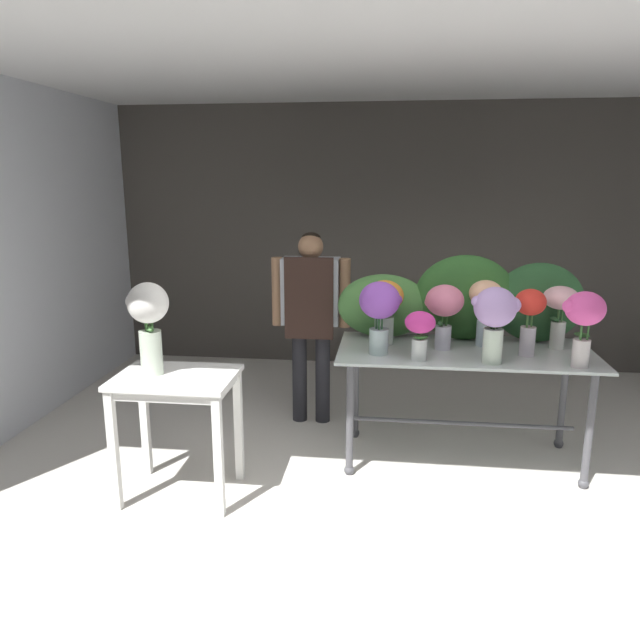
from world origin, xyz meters
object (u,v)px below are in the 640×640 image
side_table_white (177,393)px  vase_magenta_tulips (420,330)px  vase_sunset_snapdragons (385,305)px  vase_blush_peonies (560,306)px  vase_white_roses_tall (149,318)px  vase_violet_lilies (380,308)px  vase_peach_carnations (486,302)px  display_table_glass (464,369)px  vase_rosy_anemones (444,307)px  florist (311,307)px  vase_fuchsia_hydrangea (584,317)px  vase_lilac_ranunculus (495,315)px  vase_scarlet_stock (529,314)px

side_table_white → vase_magenta_tulips: 1.59m
vase_sunset_snapdragons → vase_magenta_tulips: bearing=-58.0°
side_table_white → vase_blush_peonies: bearing=18.2°
vase_magenta_tulips → vase_white_roses_tall: 1.70m
vase_violet_lilies → vase_peach_carnations: 0.78m
display_table_glass → vase_magenta_tulips: (-0.32, -0.27, 0.34)m
vase_blush_peonies → vase_white_roses_tall: bearing=-162.8°
display_table_glass → vase_rosy_anemones: bearing=177.7°
vase_blush_peonies → vase_white_roses_tall: 2.72m
florist → vase_white_roses_tall: florist is taller
vase_fuchsia_hydrangea → vase_violet_lilies: vase_violet_lilies is taller
vase_lilac_ranunculus → vase_rosy_anemones: (-0.29, 0.29, -0.01)m
vase_lilac_ranunculus → vase_sunset_snapdragons: vase_lilac_ranunculus is taller
vase_magenta_tulips → vase_white_roses_tall: vase_white_roses_tall is taller
display_table_glass → vase_white_roses_tall: (-1.97, -0.69, 0.47)m
display_table_glass → vase_lilac_ranunculus: 0.55m
florist → vase_violet_lilies: 0.95m
vase_peach_carnations → vase_scarlet_stock: bearing=-39.5°
vase_magenta_tulips → vase_violet_lilies: bearing=157.8°
vase_magenta_tulips → vase_fuchsia_hydrangea: bearing=-1.7°
display_table_glass → side_table_white: bearing=-159.2°
vase_magenta_tulips → vase_sunset_snapdragons: vase_sunset_snapdragons is taller
vase_fuchsia_hydrangea → vase_magenta_tulips: (-0.99, 0.03, -0.12)m
display_table_glass → vase_peach_carnations: 0.49m
vase_peach_carnations → vase_white_roses_tall: bearing=-158.8°
vase_peach_carnations → vase_magenta_tulips: 0.62m
vase_blush_peonies → vase_white_roses_tall: vase_white_roses_tall is taller
vase_peach_carnations → vase_sunset_snapdragons: bearing=-178.8°
vase_scarlet_stock → vase_rosy_anemones: bearing=170.6°
florist → vase_rosy_anemones: size_ratio=3.47×
vase_rosy_anemones → vase_peach_carnations: bearing=22.0°
display_table_glass → side_table_white: size_ratio=2.18×
vase_lilac_ranunculus → vase_white_roses_tall: vase_white_roses_tall is taller
vase_scarlet_stock → vase_peach_carnations: 0.33m
vase_fuchsia_hydrangea → vase_sunset_snapdragons: vase_fuchsia_hydrangea is taller
side_table_white → vase_scarlet_stock: (2.21, 0.61, 0.43)m
vase_fuchsia_hydrangea → vase_rosy_anemones: bearing=159.7°
vase_peach_carnations → vase_lilac_ranunculus: vase_lilac_ranunculus is taller
vase_lilac_ranunculus → side_table_white: bearing=-168.2°
display_table_glass → vase_sunset_snapdragons: (-0.56, 0.11, 0.42)m
vase_magenta_tulips → vase_lilac_ranunculus: size_ratio=0.65×
display_table_glass → vase_scarlet_stock: bearing=-12.1°
vase_fuchsia_hydrangea → vase_magenta_tulips: size_ratio=1.49×
vase_blush_peonies → vase_sunset_snapdragons: (-1.20, -0.01, -0.02)m
vase_violet_lilies → vase_sunset_snapdragons: (0.03, 0.27, -0.04)m
vase_scarlet_stock → vase_sunset_snapdragons: 0.97m
vase_fuchsia_hydrangea → vase_white_roses_tall: bearing=-171.5°
side_table_white → vase_scarlet_stock: size_ratio=1.77×
florist → vase_peach_carnations: bearing=-19.6°
vase_violet_lilies → vase_rosy_anemones: size_ratio=1.09×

